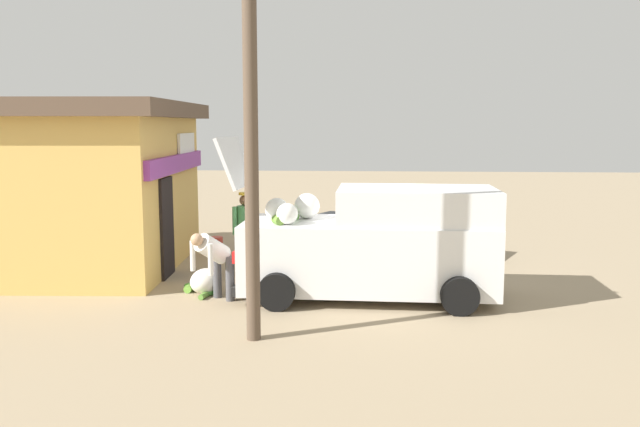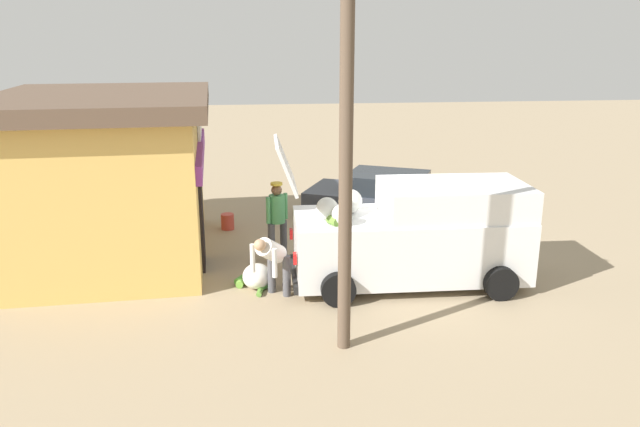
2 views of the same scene
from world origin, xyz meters
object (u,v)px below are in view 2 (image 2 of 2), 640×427
object	(u,v)px
delivery_van	(417,234)
paint_bucket	(228,222)
storefront_bar	(108,176)
vendor_standing	(277,216)
parked_sedan	(387,199)
unloaded_banana_pile	(256,277)
customer_bending	(272,258)

from	to	relation	value
delivery_van	paint_bucket	size ratio (longest dim) A/B	12.25
storefront_bar	vendor_standing	size ratio (longest dim) A/B	3.34
parked_sedan	storefront_bar	bearing A→B (deg)	106.61
vendor_standing	unloaded_banana_pile	size ratio (longest dim) A/B	1.96
storefront_bar	customer_bending	size ratio (longest dim) A/B	4.57
vendor_standing	unloaded_banana_pile	bearing A→B (deg)	161.60
storefront_bar	paint_bucket	size ratio (longest dim) A/B	14.58
delivery_van	paint_bucket	distance (m)	5.40
delivery_van	vendor_standing	size ratio (longest dim) A/B	2.81
parked_sedan	customer_bending	world-z (taller)	parked_sedan
delivery_van	vendor_standing	distance (m)	3.02
vendor_standing	unloaded_banana_pile	world-z (taller)	vendor_standing
delivery_van	unloaded_banana_pile	world-z (taller)	delivery_van
parked_sedan	customer_bending	xyz separation A→B (m)	(-4.49, 3.10, 0.18)
parked_sedan	paint_bucket	world-z (taller)	parked_sedan
customer_bending	paint_bucket	world-z (taller)	customer_bending
storefront_bar	delivery_van	distance (m)	6.52
delivery_van	vendor_standing	world-z (taller)	delivery_van
paint_bucket	storefront_bar	bearing A→B (deg)	125.66
customer_bending	storefront_bar	bearing A→B (deg)	52.30
vendor_standing	unloaded_banana_pile	distance (m)	1.72
unloaded_banana_pile	vendor_standing	bearing A→B (deg)	-18.40
unloaded_banana_pile	paint_bucket	bearing A→B (deg)	9.94
storefront_bar	customer_bending	world-z (taller)	storefront_bar
customer_bending	paint_bucket	bearing A→B (deg)	12.67
vendor_standing	paint_bucket	distance (m)	2.66
delivery_van	unloaded_banana_pile	bearing A→B (deg)	88.95
customer_bending	paint_bucket	size ratio (longest dim) A/B	3.19
customer_bending	parked_sedan	bearing A→B (deg)	-34.65
parked_sedan	vendor_standing	world-z (taller)	vendor_standing
delivery_van	paint_bucket	xyz separation A→B (m)	(3.80, 3.75, -0.78)
storefront_bar	parked_sedan	distance (m)	6.82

